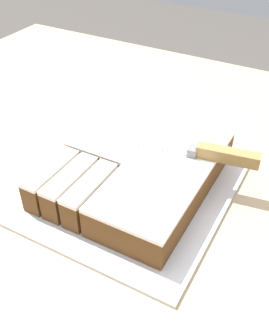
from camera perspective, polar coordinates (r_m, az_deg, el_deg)
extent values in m
cube|color=tan|center=(1.10, -0.48, -18.25)|extent=(1.40, 1.10, 0.91)
cube|color=silver|center=(0.72, 0.00, -2.02)|extent=(0.34, 0.40, 0.01)
cube|color=brown|center=(0.74, 2.35, 2.42)|extent=(0.26, 0.19, 0.05)
cube|color=white|center=(0.73, 2.40, 4.28)|extent=(0.26, 0.19, 0.01)
cube|color=brown|center=(0.62, 0.78, -6.77)|extent=(0.14, 0.13, 0.05)
cube|color=white|center=(0.60, 0.81, -4.78)|extent=(0.14, 0.13, 0.01)
cube|color=brown|center=(0.69, -11.83, -1.94)|extent=(0.03, 0.12, 0.05)
cube|color=white|center=(0.67, -12.14, -0.04)|extent=(0.03, 0.12, 0.01)
cube|color=brown|center=(0.67, -9.20, -3.01)|extent=(0.03, 0.12, 0.05)
cube|color=white|center=(0.65, -9.46, -1.08)|extent=(0.03, 0.12, 0.01)
cube|color=brown|center=(0.65, -6.41, -4.14)|extent=(0.03, 0.12, 0.05)
cube|color=white|center=(0.63, -6.60, -2.18)|extent=(0.03, 0.12, 0.01)
cube|color=silver|center=(0.71, 1.50, 3.64)|extent=(0.19, 0.05, 0.00)
cube|color=slate|center=(0.69, 8.51, 2.59)|extent=(0.02, 0.03, 0.02)
cube|color=olive|center=(0.68, 13.39, 1.78)|extent=(0.11, 0.04, 0.02)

